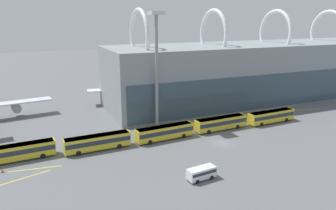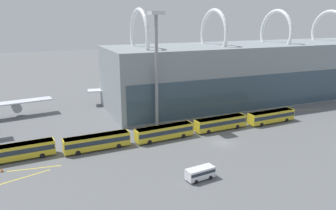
{
  "view_description": "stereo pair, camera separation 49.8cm",
  "coord_description": "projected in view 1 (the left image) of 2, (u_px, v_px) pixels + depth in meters",
  "views": [
    {
      "loc": [
        -36.21,
        -55.59,
        26.05
      ],
      "look_at": [
        -4.16,
        19.65,
        4.0
      ],
      "focal_mm": 35.0,
      "sensor_mm": 36.0,
      "label": 1
    },
    {
      "loc": [
        -35.75,
        -55.79,
        26.05
      ],
      "look_at": [
        -4.16,
        19.65,
        4.0
      ],
      "focal_mm": 35.0,
      "sensor_mm": 36.0,
      "label": 2
    }
  ],
  "objects": [
    {
      "name": "shuttle_bus_1",
      "position": [
        98.0,
        141.0,
        65.88
      ],
      "size": [
        13.37,
        3.23,
        3.08
      ],
      "rotation": [
        0.0,
        0.0,
        0.05
      ],
      "color": "gold",
      "rests_on": "ground_plane"
    },
    {
      "name": "lane_stripe_4",
      "position": [
        24.0,
        178.0,
        54.75
      ],
      "size": [
        8.63,
        2.95,
        0.01
      ],
      "primitive_type": "cube",
      "rotation": [
        0.0,
        0.0,
        0.31
      ],
      "color": "yellow",
      "rests_on": "ground_plane"
    },
    {
      "name": "shuttle_bus_0",
      "position": [
        18.0,
        151.0,
        61.05
      ],
      "size": [
        13.42,
        3.6,
        3.08
      ],
      "rotation": [
        0.0,
        0.0,
        0.08
      ],
      "color": "gold",
      "rests_on": "ground_plane"
    },
    {
      "name": "lane_stripe_0",
      "position": [
        35.0,
        169.0,
        58.03
      ],
      "size": [
        8.98,
        1.37,
        0.01
      ],
      "primitive_type": "cube",
      "rotation": [
        0.0,
        0.0,
        -0.12
      ],
      "color": "yellow",
      "rests_on": "ground_plane"
    },
    {
      "name": "shuttle_bus_3",
      "position": [
        221.0,
        122.0,
        77.72
      ],
      "size": [
        13.39,
        3.37,
        3.08
      ],
      "rotation": [
        0.0,
        0.0,
        0.06
      ],
      "color": "gold",
      "rests_on": "ground_plane"
    },
    {
      "name": "lane_stripe_2",
      "position": [
        304.0,
        110.0,
        95.18
      ],
      "size": [
        10.4,
        2.92,
        0.01
      ],
      "primitive_type": "cube",
      "rotation": [
        0.0,
        0.0,
        -0.25
      ],
      "color": "yellow",
      "rests_on": "ground_plane"
    },
    {
      "name": "shuttle_bus_4",
      "position": [
        271.0,
        116.0,
        82.94
      ],
      "size": [
        13.39,
        3.35,
        3.08
      ],
      "rotation": [
        0.0,
        0.0,
        0.06
      ],
      "color": "gold",
      "rests_on": "ground_plane"
    },
    {
      "name": "floodlight_mast",
      "position": [
        156.0,
        53.0,
        75.87
      ],
      "size": [
        3.17,
        3.17,
        27.31
      ],
      "color": "gray",
      "rests_on": "ground_plane"
    },
    {
      "name": "ground_plane",
      "position": [
        222.0,
        143.0,
        69.86
      ],
      "size": [
        440.0,
        440.0,
        0.0
      ],
      "primitive_type": "plane",
      "color": "slate"
    },
    {
      "name": "shuttle_bus_2",
      "position": [
        165.0,
        132.0,
        71.53
      ],
      "size": [
        13.43,
        3.67,
        3.08
      ],
      "rotation": [
        0.0,
        0.0,
        0.08
      ],
      "color": "gold",
      "rests_on": "ground_plane"
    },
    {
      "name": "traffic_cone_0",
      "position": [
        2.0,
        170.0,
        56.62
      ],
      "size": [
        0.5,
        0.5,
        0.73
      ],
      "color": "black",
      "rests_on": "ground_plane"
    },
    {
      "name": "airliner_at_gate_far",
      "position": [
        155.0,
        85.0,
        103.81
      ],
      "size": [
        42.12,
        43.51,
        13.75
      ],
      "rotation": [
        0.0,
        0.0,
        1.41
      ],
      "color": "silver",
      "rests_on": "ground_plane"
    },
    {
      "name": "terminal_building",
      "position": [
        299.0,
        67.0,
        112.62
      ],
      "size": [
        132.59,
        25.27,
        28.51
      ],
      "color": "gray",
      "rests_on": "ground_plane"
    },
    {
      "name": "airliner_parked_remote",
      "position": [
        273.0,
        74.0,
        128.06
      ],
      "size": [
        36.15,
        36.98,
        13.07
      ],
      "rotation": [
        0.0,
        0.0,
        0.66
      ],
      "color": "white",
      "rests_on": "ground_plane"
    },
    {
      "name": "service_van_foreground",
      "position": [
        201.0,
        172.0,
        54.01
      ],
      "size": [
        5.14,
        2.53,
        2.05
      ],
      "rotation": [
        0.0,
        0.0,
        0.12
      ],
      "color": "silver",
      "rests_on": "ground_plane"
    }
  ]
}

